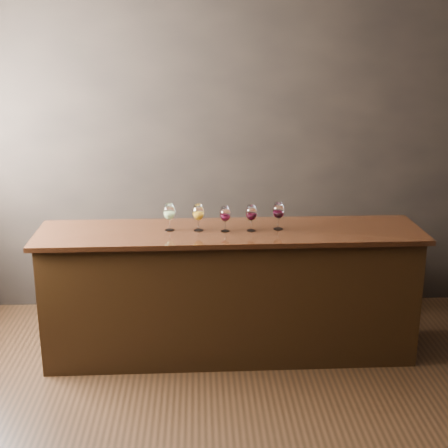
{
  "coord_description": "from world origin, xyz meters",
  "views": [
    {
      "loc": [
        -0.2,
        -3.25,
        2.44
      ],
      "look_at": [
        -0.01,
        1.25,
        1.08
      ],
      "focal_mm": 50.0,
      "sensor_mm": 36.0,
      "label": 1
    }
  ],
  "objects_px": {
    "bar_counter": "(230,295)",
    "glass_red_c": "(278,211)",
    "glass_amber": "(198,213)",
    "glass_white": "(169,213)",
    "back_bar_shelf": "(194,272)",
    "glass_red_a": "(225,215)",
    "glass_red_b": "(251,214)"
  },
  "relations": [
    {
      "from": "glass_red_b",
      "to": "glass_amber",
      "type": "bearing_deg",
      "value": 176.46
    },
    {
      "from": "glass_red_c",
      "to": "bar_counter",
      "type": "bearing_deg",
      "value": -177.7
    },
    {
      "from": "back_bar_shelf",
      "to": "glass_white",
      "type": "distance_m",
      "value": 1.1
    },
    {
      "from": "back_bar_shelf",
      "to": "glass_red_c",
      "type": "bearing_deg",
      "value": -49.39
    },
    {
      "from": "bar_counter",
      "to": "glass_red_a",
      "type": "bearing_deg",
      "value": -151.71
    },
    {
      "from": "bar_counter",
      "to": "glass_amber",
      "type": "xyz_separation_m",
      "value": [
        -0.24,
        0.01,
        0.67
      ]
    },
    {
      "from": "glass_white",
      "to": "glass_amber",
      "type": "xyz_separation_m",
      "value": [
        0.22,
        -0.01,
        -0.0
      ]
    },
    {
      "from": "bar_counter",
      "to": "glass_red_a",
      "type": "relative_size",
      "value": 14.79
    },
    {
      "from": "glass_amber",
      "to": "glass_red_b",
      "type": "relative_size",
      "value": 1.02
    },
    {
      "from": "glass_amber",
      "to": "glass_red_b",
      "type": "bearing_deg",
      "value": -3.54
    },
    {
      "from": "bar_counter",
      "to": "glass_red_c",
      "type": "bearing_deg",
      "value": 1.6
    },
    {
      "from": "glass_amber",
      "to": "glass_red_b",
      "type": "height_order",
      "value": "glass_amber"
    },
    {
      "from": "bar_counter",
      "to": "glass_red_a",
      "type": "xyz_separation_m",
      "value": [
        -0.04,
        -0.02,
        0.66
      ]
    },
    {
      "from": "back_bar_shelf",
      "to": "glass_white",
      "type": "height_order",
      "value": "glass_white"
    },
    {
      "from": "glass_red_c",
      "to": "glass_amber",
      "type": "bearing_deg",
      "value": -179.14
    },
    {
      "from": "glass_amber",
      "to": "glass_red_b",
      "type": "xyz_separation_m",
      "value": [
        0.4,
        -0.02,
        -0.0
      ]
    },
    {
      "from": "glass_white",
      "to": "back_bar_shelf",
      "type": "bearing_deg",
      "value": 77.32
    },
    {
      "from": "glass_red_a",
      "to": "glass_red_c",
      "type": "xyz_separation_m",
      "value": [
        0.41,
        0.04,
        0.01
      ]
    },
    {
      "from": "glass_amber",
      "to": "glass_red_c",
      "type": "relative_size",
      "value": 0.98
    },
    {
      "from": "glass_amber",
      "to": "glass_red_a",
      "type": "distance_m",
      "value": 0.2
    },
    {
      "from": "back_bar_shelf",
      "to": "bar_counter",
      "type": "bearing_deg",
      "value": -69.72
    },
    {
      "from": "back_bar_shelf",
      "to": "glass_red_a",
      "type": "distance_m",
      "value": 1.13
    },
    {
      "from": "back_bar_shelf",
      "to": "glass_red_a",
      "type": "bearing_deg",
      "value": -72.67
    },
    {
      "from": "glass_amber",
      "to": "glass_red_c",
      "type": "bearing_deg",
      "value": 0.86
    },
    {
      "from": "bar_counter",
      "to": "glass_red_b",
      "type": "bearing_deg",
      "value": -7.55
    },
    {
      "from": "bar_counter",
      "to": "glass_red_a",
      "type": "height_order",
      "value": "glass_red_a"
    },
    {
      "from": "bar_counter",
      "to": "glass_red_b",
      "type": "xyz_separation_m",
      "value": [
        0.16,
        -0.02,
        0.67
      ]
    },
    {
      "from": "glass_amber",
      "to": "bar_counter",
      "type": "bearing_deg",
      "value": -1.34
    },
    {
      "from": "glass_amber",
      "to": "glass_red_c",
      "type": "distance_m",
      "value": 0.61
    },
    {
      "from": "glass_red_a",
      "to": "glass_red_c",
      "type": "distance_m",
      "value": 0.41
    },
    {
      "from": "glass_amber",
      "to": "glass_white",
      "type": "bearing_deg",
      "value": 176.23
    },
    {
      "from": "bar_counter",
      "to": "back_bar_shelf",
      "type": "distance_m",
      "value": 0.84
    }
  ]
}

